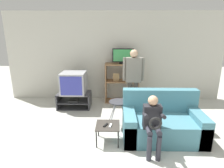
# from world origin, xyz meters

# --- Properties ---
(wall_back) EXTENTS (6.40, 0.06, 2.60)m
(wall_back) POSITION_xyz_m (0.00, 3.43, 1.30)
(wall_back) COLOR beige
(wall_back) RESTS_ON ground_plane
(tv_stand) EXTENTS (0.88, 0.54, 0.42)m
(tv_stand) POSITION_xyz_m (-1.09, 2.67, 0.21)
(tv_stand) COLOR #38383D
(tv_stand) RESTS_ON ground_plane
(television_main) EXTENTS (0.63, 0.66, 0.57)m
(television_main) POSITION_xyz_m (-1.08, 2.66, 0.71)
(television_main) COLOR #9E9EA3
(television_main) RESTS_ON tv_stand
(media_shelf) EXTENTS (0.97, 0.41, 1.15)m
(media_shelf) POSITION_xyz_m (0.22, 3.16, 0.59)
(media_shelf) COLOR #8E6642
(media_shelf) RESTS_ON ground_plane
(television_flat) EXTENTS (0.60, 0.20, 0.43)m
(television_flat) POSITION_xyz_m (0.25, 3.18, 1.35)
(television_flat) COLOR black
(television_flat) RESTS_ON media_shelf
(folding_stool) EXTENTS (0.45, 0.46, 0.59)m
(folding_stool) POSITION_xyz_m (0.11, 1.62, 0.50)
(folding_stool) COLOR #99999E
(folding_stool) RESTS_ON ground_plane
(snack_table) EXTENTS (0.44, 0.44, 0.35)m
(snack_table) POSITION_xyz_m (-0.10, 0.99, 0.31)
(snack_table) COLOR #38332D
(snack_table) RESTS_ON ground_plane
(remote_control_black) EXTENTS (0.09, 0.15, 0.02)m
(remote_control_black) POSITION_xyz_m (-0.14, 0.97, 0.36)
(remote_control_black) COLOR black
(remote_control_black) RESTS_ON snack_table
(remote_control_white) EXTENTS (0.06, 0.15, 0.02)m
(remote_control_white) POSITION_xyz_m (-0.05, 0.95, 0.36)
(remote_control_white) COLOR silver
(remote_control_white) RESTS_ON snack_table
(couch) EXTENTS (1.53, 0.90, 0.90)m
(couch) POSITION_xyz_m (0.96, 1.21, 0.30)
(couch) COLOR teal
(couch) RESTS_ON ground_plane
(person_standing_adult) EXTENTS (0.53, 0.20, 1.61)m
(person_standing_adult) POSITION_xyz_m (0.48, 2.43, 0.98)
(person_standing_adult) COLOR #3D3833
(person_standing_adult) RESTS_ON ground_plane
(person_seated_child) EXTENTS (0.33, 0.43, 1.01)m
(person_seated_child) POSITION_xyz_m (0.66, 0.69, 0.60)
(person_seated_child) COLOR #2D2D38
(person_seated_child) RESTS_ON ground_plane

